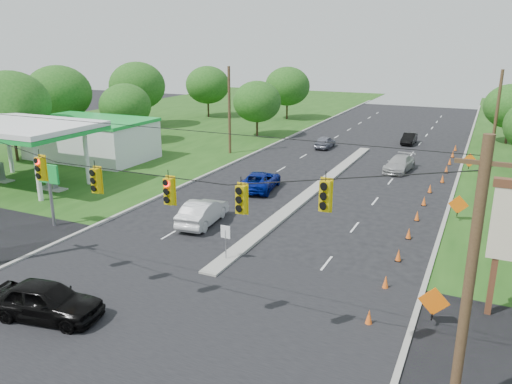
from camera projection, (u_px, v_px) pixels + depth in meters
The scene contains 40 objects.
ground at pixel (161, 314), 21.72m from camera, with size 160.00×160.00×0.00m, color black.
grass_left at pixel (34, 157), 51.24m from camera, with size 40.00×160.00×0.06m, color #1E4714.
cross_street at pixel (161, 314), 21.72m from camera, with size 160.00×14.00×0.02m, color black.
curb_left at pixel (250, 156), 51.82m from camera, with size 0.25×110.00×0.16m, color gray.
curb_right at pixel (458, 177), 43.62m from camera, with size 0.25×110.00×0.16m, color gray.
median at pixel (315, 190), 39.92m from camera, with size 1.00×34.00×0.18m, color gray.
median_sign at pixel (226, 236), 26.50m from camera, with size 0.55×0.06×2.05m.
signal_span at pixel (137, 213), 19.43m from camera, with size 25.60×0.32×9.00m.
utility_pole_far_left at pixel (229, 111), 51.49m from camera, with size 0.28×0.28×9.00m, color #422D1C.
utility_pole_far_right at pixel (496, 120), 45.67m from camera, with size 0.28×0.28×9.00m, color #422D1C.
gas_station at pixel (80, 137), 48.12m from camera, with size 18.40×19.70×5.20m.
cone_0 at pixel (369, 317), 20.80m from camera, with size 0.32×0.32×0.70m, color orange.
cone_1 at pixel (386, 282), 23.84m from camera, with size 0.32×0.32×0.70m, color orange.
cone_2 at pixel (398, 255), 26.87m from camera, with size 0.32×0.32×0.70m, color orange.
cone_3 at pixel (409, 233), 29.90m from camera, with size 0.32×0.32×0.70m, color orange.
cone_4 at pixel (417, 216), 32.94m from camera, with size 0.32×0.32×0.70m, color orange.
cone_5 at pixel (424, 201), 35.97m from camera, with size 0.32×0.32×0.70m, color orange.
cone_6 at pixel (430, 188), 39.00m from camera, with size 0.32×0.32×0.70m, color orange.
cone_7 at pixel (443, 179), 41.79m from camera, with size 0.32×0.32×0.70m, color orange.
cone_8 at pixel (446, 169), 44.83m from camera, with size 0.32×0.32×0.70m, color orange.
cone_9 at pixel (450, 161), 47.86m from camera, with size 0.32×0.32×0.70m, color orange.
cone_10 at pixel (453, 154), 50.89m from camera, with size 0.32×0.32×0.70m, color orange.
cone_11 at pixel (455, 148), 53.92m from camera, with size 0.32×0.32×0.70m, color orange.
work_sign_0 at pixel (434, 303), 20.48m from camera, with size 1.27×0.58×1.37m.
work_sign_1 at pixel (458, 205), 32.62m from camera, with size 1.27×0.58×1.37m.
work_sign_2 at pixel (470, 161), 44.75m from camera, with size 1.27×0.58×1.37m.
tree_1 at pixel (10, 104), 47.89m from camera, with size 7.56×7.56×8.82m.
tree_2 at pixel (125, 106), 57.02m from camera, with size 5.88×5.88×6.86m.
tree_3 at pixel (137, 86), 67.77m from camera, with size 7.56×7.56×8.82m.
tree_4 at pixel (208, 85), 76.72m from camera, with size 6.72×6.72×7.84m.
tree_5 at pixel (257, 102), 60.82m from camera, with size 5.88×5.88×6.86m.
tree_6 at pixel (287, 86), 74.45m from camera, with size 6.72×6.72×7.84m.
tree_12 at pixel (511, 106), 56.38m from camera, with size 5.88×5.88×6.86m.
tree_14 at pixel (59, 93), 58.18m from camera, with size 7.56×7.56×8.82m.
black_sedan at pixel (46, 301), 21.15m from camera, with size 1.98×4.92×1.68m, color black.
white_sedan at pixel (203, 212), 32.24m from camera, with size 1.70×4.89×1.61m, color silver.
blue_pickup at pixel (260, 181), 39.79m from camera, with size 2.43×5.27×1.46m, color navy.
silver_car_far at pixel (399, 164), 45.41m from camera, with size 1.96×4.81×1.40m, color #A9A9A9.
silver_car_oncoming at pixel (325, 142), 55.37m from camera, with size 1.60×3.97×1.35m, color slate.
dark_car_receding at pixel (409, 139), 57.49m from camera, with size 1.34×3.85×1.27m, color black.
Camera 1 is at (11.94, -15.66, 11.38)m, focal length 35.00 mm.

